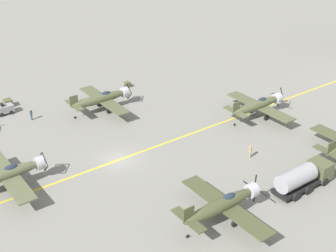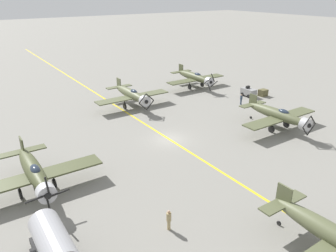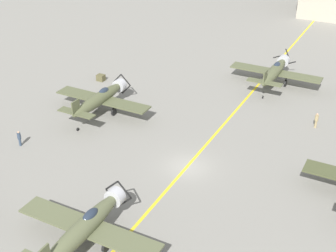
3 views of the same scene
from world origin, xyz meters
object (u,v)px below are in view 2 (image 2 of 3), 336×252
Objects in this scene: airplane_near_center at (132,94)px; tow_tractor at (248,92)px; airplane_near_left at (195,77)px; ground_crew_inspecting at (241,99)px; airplane_mid_left at (278,115)px; ground_crew_walking at (169,219)px; supply_crate_mid_lane at (263,93)px; airplane_mid_right at (34,172)px.

airplane_near_center is 20.44m from tow_tractor.
airplane_near_center reaches higher than tow_tractor.
airplane_near_left reaches higher than ground_crew_inspecting.
tow_tractor reaches higher than ground_crew_inspecting.
airplane_mid_left is 24.50m from ground_crew_walking.
airplane_near_center is 23.00m from supply_crate_mid_lane.
ground_crew_inspecting is (-3.37, -9.87, -1.08)m from airplane_mid_left.
airplane_mid_right is 6.99× the size of ground_crew_inspecting.
ground_crew_walking is (30.66, 20.73, 0.17)m from tow_tractor.
airplane_mid_right reaches higher than airplane_near_center.
tow_tractor is 2.61m from supply_crate_mid_lane.
airplane_near_center is 1.00× the size of airplane_mid_right.
airplane_mid_right is at bearing -57.24° from ground_crew_walking.
ground_crew_walking is 1.02× the size of ground_crew_inspecting.
airplane_mid_right is 6.83× the size of ground_crew_walking.
airplane_mid_right is (18.44, 16.01, -0.00)m from airplane_near_center.
ground_crew_inspecting is (-33.52, -7.14, -1.08)m from airplane_mid_right.
ground_crew_inspecting is at bearing 29.90° from tow_tractor.
airplane_near_left is 6.99× the size of ground_crew_inspecting.
airplane_near_left is 12.72m from supply_crate_mid_lane.
airplane_mid_right is at bearing 26.20° from airplane_near_center.
airplane_near_center is at bearing 22.20° from airplane_near_left.
ground_crew_inspecting is at bearing -116.32° from airplane_mid_left.
airplane_mid_right reaches higher than ground_crew_inspecting.
supply_crate_mid_lane is (-6.63, 10.77, -1.43)m from airplane_near_left.
airplane_near_left is 11.99m from ground_crew_inspecting.
supply_crate_mid_lane is at bearing -149.44° from ground_crew_walking.
tow_tractor is (-19.38, 6.39, -1.22)m from airplane_near_center.
airplane_near_left is 8.59× the size of supply_crate_mid_lane.
tow_tractor is at bearing 125.44° from airplane_near_left.
airplane_mid_left is 6.99× the size of ground_crew_inspecting.
ground_crew_walking is (26.28, 30.20, -1.05)m from airplane_near_left.
supply_crate_mid_lane is (-32.91, -19.43, -0.38)m from ground_crew_walking.
airplane_mid_left is at bearing 58.15° from tow_tractor.
supply_crate_mid_lane is at bearing -167.60° from airplane_mid_right.
airplane_mid_left is 4.62× the size of tow_tractor.
ground_crew_inspecting is 6.66m from supply_crate_mid_lane.
ground_crew_inspecting is at bearing 10.14° from supply_crate_mid_lane.
airplane_near_center reaches higher than ground_crew_walking.
tow_tractor is at bearing 146.98° from airplane_near_center.
airplane_mid_right reaches higher than airplane_near_left.
airplane_near_center is 8.59× the size of supply_crate_mid_lane.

